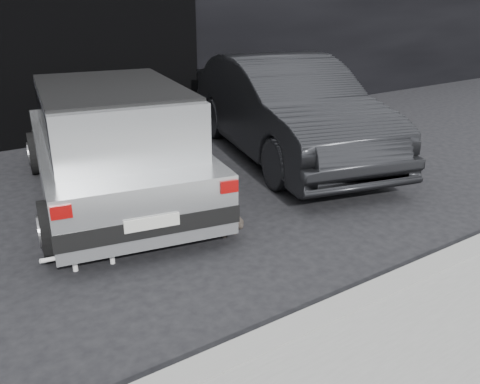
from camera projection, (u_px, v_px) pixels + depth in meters
ground at (143, 223)px, 5.85m from camera, size 80.00×80.00×0.00m
garage_opening at (97, 64)px, 8.97m from camera, size 4.00×0.10×2.60m
curb at (376, 295)px, 4.34m from camera, size 18.00×0.25×0.12m
silver_hatchback at (113, 138)px, 6.23m from camera, size 2.56×4.26×1.47m
second_car at (286, 108)px, 7.97m from camera, size 2.77×5.00×1.56m
cat_siamese at (223, 221)px, 5.58m from camera, size 0.33×0.86×0.30m
cat_white at (95, 244)px, 4.91m from camera, size 0.88×0.39×0.41m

